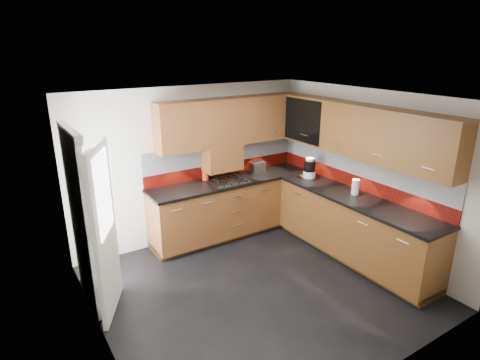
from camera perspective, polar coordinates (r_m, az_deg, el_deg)
room at (r=4.67m, az=2.74°, el=0.45°), size 4.00×3.80×2.64m
base_cabinets at (r=6.20m, az=6.84°, el=-5.45°), size 2.70×3.20×0.95m
countertop at (r=6.00m, az=7.00°, el=-1.32°), size 2.72×3.22×0.04m
backsplash at (r=6.21m, az=7.39°, el=2.17°), size 2.70×3.20×0.54m
upper_cabinets at (r=5.92m, az=8.21°, el=7.60°), size 2.50×3.20×0.72m
extractor_hood at (r=6.29m, az=-2.55°, el=3.19°), size 0.60×0.33×0.40m
glass_cabinet at (r=6.44m, az=9.85°, el=8.65°), size 0.32×0.80×0.66m
back_door at (r=4.83m, az=-20.45°, el=-6.06°), size 0.42×1.19×2.04m
gas_hob at (r=6.25m, az=-1.74°, el=-0.02°), size 0.58×0.51×0.04m
utensil_pot at (r=6.30m, az=-4.96°, el=0.80°), size 0.11×0.11×0.39m
toaster at (r=6.68m, az=2.49°, el=1.87°), size 0.25×0.16×0.18m
food_processor at (r=6.47m, az=9.86°, el=1.61°), size 0.19×0.19×0.32m
paper_towel at (r=5.89m, az=16.10°, el=-0.96°), size 0.12×0.12×0.22m
orange_cloth at (r=6.56m, az=9.21°, el=0.59°), size 0.16×0.15×0.01m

